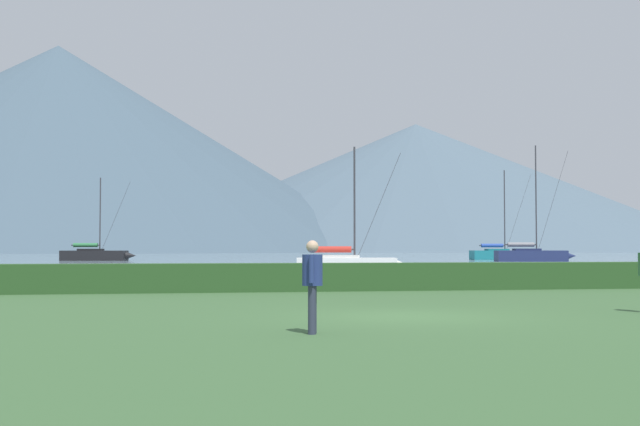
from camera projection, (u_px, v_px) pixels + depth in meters
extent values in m
plane|color=#385B33|center=(406.00, 316.00, 18.53)|extent=(1000.00, 1000.00, 0.00)
cube|color=gray|center=(194.00, 256.00, 153.13)|extent=(320.00, 246.00, 0.00)
cube|color=#284C23|center=(318.00, 277.00, 29.36)|extent=(80.00, 1.20, 0.97)
cube|color=black|center=(94.00, 256.00, 96.00)|extent=(7.63, 3.79, 1.15)
cone|color=black|center=(131.00, 256.00, 96.00)|extent=(1.41, 1.19, 0.97)
cube|color=black|center=(91.00, 252.00, 96.02)|extent=(2.98, 2.22, 0.73)
cylinder|color=#333338|center=(100.00, 216.00, 96.18)|extent=(0.15, 0.15, 8.90)
cylinder|color=#333338|center=(86.00, 245.00, 96.05)|extent=(3.25, 0.72, 0.13)
cylinder|color=#2D7542|center=(86.00, 245.00, 96.05)|extent=(2.83, 0.96, 0.46)
cylinder|color=#333338|center=(115.00, 218.00, 96.17)|extent=(3.42, 0.66, 8.47)
cube|color=white|center=(346.00, 266.00, 48.78)|extent=(6.00, 2.87, 0.90)
cone|color=white|center=(402.00, 266.00, 48.86)|extent=(1.10, 0.92, 0.77)
cube|color=silver|center=(340.00, 260.00, 48.79)|extent=(2.33, 1.71, 0.58)
cylinder|color=#333338|center=(355.00, 206.00, 48.94)|extent=(0.12, 0.12, 6.91)
cylinder|color=#333338|center=(332.00, 249.00, 48.80)|extent=(2.57, 0.51, 0.10)
cylinder|color=red|center=(332.00, 249.00, 48.80)|extent=(2.23, 0.71, 0.36)
cylinder|color=#333338|center=(378.00, 209.00, 48.96)|extent=(2.71, 0.46, 6.58)
cube|color=navy|center=(531.00, 256.00, 90.62)|extent=(7.82, 3.90, 1.17)
cone|color=navy|center=(570.00, 256.00, 90.61)|extent=(1.44, 1.22, 1.00)
cube|color=#1B2449|center=(527.00, 252.00, 90.64)|extent=(3.06, 2.27, 0.75)
cylinder|color=#333338|center=(536.00, 200.00, 90.86)|extent=(0.15, 0.15, 11.95)
cylinder|color=#333338|center=(521.00, 245.00, 90.67)|extent=(3.33, 0.75, 0.13)
cylinder|color=gray|center=(521.00, 245.00, 90.67)|extent=(2.90, 0.99, 0.47)
cylinder|color=#333338|center=(552.00, 203.00, 90.85)|extent=(3.50, 0.69, 11.37)
cube|color=#19707A|center=(500.00, 255.00, 103.22)|extent=(7.34, 3.02, 1.13)
cone|color=#19707A|center=(532.00, 255.00, 103.64)|extent=(1.30, 1.05, 0.96)
cube|color=#16646E|center=(497.00, 252.00, 103.20)|extent=(2.79, 1.93, 0.72)
cylinder|color=#333338|center=(505.00, 212.00, 103.50)|extent=(0.14, 0.14, 10.43)
cylinder|color=#333338|center=(492.00, 246.00, 103.17)|extent=(3.22, 0.38, 0.12)
cylinder|color=#2847A3|center=(492.00, 246.00, 103.17)|extent=(2.77, 0.67, 0.45)
cylinder|color=#333338|center=(518.00, 215.00, 103.66)|extent=(3.40, 0.30, 9.92)
cylinder|color=#2D3347|center=(312.00, 310.00, 14.70)|extent=(0.14, 0.14, 0.85)
cylinder|color=#2D3347|center=(313.00, 309.00, 14.88)|extent=(0.14, 0.14, 0.85)
cylinder|color=navy|center=(312.00, 270.00, 14.82)|extent=(0.36, 0.36, 0.55)
cylinder|color=navy|center=(311.00, 269.00, 14.58)|extent=(0.09, 0.09, 0.50)
cylinder|color=navy|center=(313.00, 268.00, 15.06)|extent=(0.09, 0.09, 0.50)
sphere|color=tan|center=(312.00, 247.00, 14.84)|extent=(0.22, 0.22, 0.22)
cone|color=#4C6070|center=(416.00, 187.00, 353.51)|extent=(248.08, 248.08, 53.61)
cone|color=#425666|center=(57.00, 148.00, 313.55)|extent=(254.37, 254.37, 77.38)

